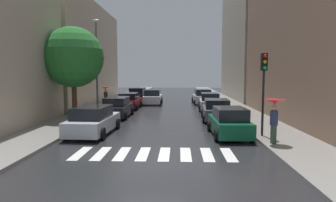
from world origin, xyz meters
name	(u,v)px	position (x,y,z in m)	size (l,w,h in m)	color
ground_plane	(170,102)	(0.00, 24.00, -0.02)	(28.00, 72.00, 0.04)	#232326
sidewalk_left	(115,101)	(-6.50, 24.00, 0.07)	(3.00, 72.00, 0.15)	gray
sidewalk_right	(224,102)	(6.50, 24.00, 0.07)	(3.00, 72.00, 0.15)	gray
crosswalk_stripes	(154,154)	(0.00, 1.01, 0.01)	(6.75, 2.20, 0.01)	silver
building_left_mid	(73,54)	(-11.00, 22.82, 5.58)	(6.00, 20.34, 11.15)	#B2A38C
building_right_near	(330,10)	(11.00, 9.07, 7.55)	(6.00, 21.03, 15.10)	#8C6B56
building_right_mid	(255,14)	(11.00, 29.00, 11.10)	(6.00, 16.84, 22.19)	#9E9384
parked_car_left_nearest	(93,121)	(-3.76, 5.15, 0.75)	(2.30, 4.82, 1.58)	#B2B7BF
parked_car_left_second	(117,108)	(-3.74, 11.66, 0.74)	(2.09, 4.64, 1.57)	black
parked_car_left_third	(129,101)	(-3.71, 17.30, 0.72)	(2.06, 4.67, 1.53)	maroon
parked_car_left_fourth	(138,95)	(-3.75, 23.70, 0.80)	(2.18, 4.42, 1.72)	black
parked_car_right_nearest	(229,123)	(3.81, 4.77, 0.74)	(2.11, 4.14, 1.58)	#0C4C2D
parked_car_right_second	(216,110)	(3.81, 10.33, 0.73)	(2.24, 4.19, 1.55)	#474C51
parked_car_right_third	(210,102)	(3.95, 16.41, 0.76)	(2.16, 4.77, 1.61)	#B2B7BF
parked_car_right_fourth	(202,97)	(3.71, 22.01, 0.77)	(2.21, 4.36, 1.64)	#B2B7BF
car_midroad	(153,97)	(-1.80, 21.58, 0.76)	(2.09, 4.38, 1.63)	silver
pedestrian_foreground	(274,112)	(5.49, 2.56, 1.62)	(0.97, 0.97, 2.06)	#38513D
pedestrian_near_tree	(106,93)	(-6.04, 17.43, 1.53)	(0.92, 0.92, 1.96)	gray
street_tree_left	(73,57)	(-6.60, 10.26, 4.57)	(4.40, 4.40, 6.64)	#513823
traffic_light_right_corner	(264,76)	(5.45, 4.29, 3.29)	(0.30, 0.42, 4.30)	black
lamp_post_left	(97,60)	(-5.55, 12.64, 4.46)	(0.60, 0.28, 7.54)	#595B60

